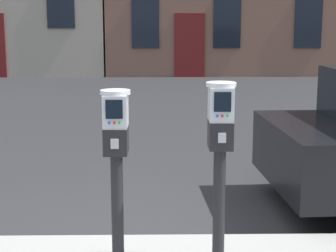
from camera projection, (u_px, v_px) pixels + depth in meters
name	position (u px, v px, depth m)	size (l,w,h in m)	color
parking_meter_near_kerb	(116.00, 145.00, 4.01)	(0.22, 0.25, 1.29)	black
parking_meter_twin_adjacent	(220.00, 140.00, 4.01)	(0.22, 0.25, 1.35)	black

